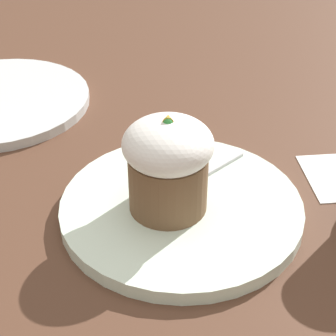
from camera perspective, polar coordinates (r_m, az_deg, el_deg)
ground_plane at (r=0.59m, az=1.35°, el=-4.66°), size 4.00×4.00×0.00m
dessert_plate at (r=0.59m, az=1.36°, el=-4.08°), size 0.25×0.25×0.02m
carrot_cake at (r=0.55m, az=0.00°, el=0.50°), size 0.09×0.09×0.10m
spoon at (r=0.61m, az=2.46°, el=-1.18°), size 0.10×0.10×0.01m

